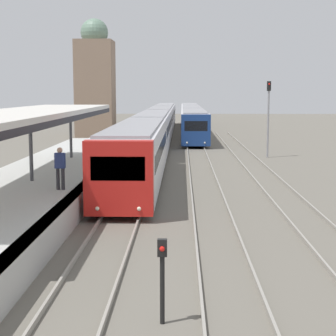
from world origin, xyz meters
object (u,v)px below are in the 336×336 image
person_on_platform (60,166)px  train_far (191,117)px  signal_post_near (162,272)px  signal_mast_far (268,110)px  train_near (158,124)px

person_on_platform → train_far: size_ratio=0.04×
signal_post_near → signal_mast_far: 31.19m
person_on_platform → signal_mast_far: bearing=60.9°
train_far → signal_mast_far: size_ratio=8.19×
person_on_platform → train_far: 49.03m
person_on_platform → signal_mast_far: 22.89m
signal_mast_far → signal_post_near: bearing=-102.5°
train_near → train_far: 17.09m
train_near → signal_post_near: size_ratio=36.79×
person_on_platform → signal_post_near: (4.36, -10.40, -0.83)m
person_on_platform → signal_post_near: size_ratio=0.92×
signal_post_near → signal_mast_far: (6.74, 30.36, 2.35)m
train_far → signal_post_near: train_far is taller
train_far → signal_mast_far: bearing=-79.8°
train_near → signal_mast_far: bearing=-54.1°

